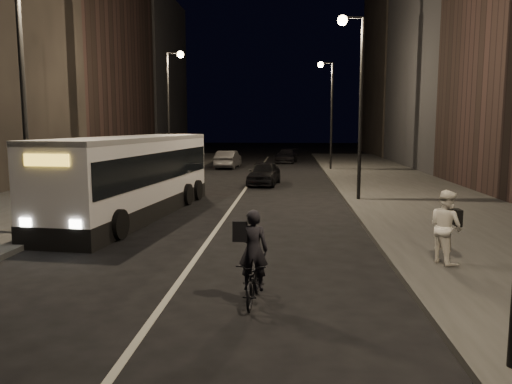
% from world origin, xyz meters
% --- Properties ---
extents(ground, '(180.00, 180.00, 0.00)m').
position_xyz_m(ground, '(0.00, 0.00, 0.00)').
color(ground, black).
rests_on(ground, ground).
extents(sidewalk_right, '(7.00, 70.00, 0.16)m').
position_xyz_m(sidewalk_right, '(8.50, 14.00, 0.08)').
color(sidewalk_right, '#31312F').
rests_on(sidewalk_right, ground).
extents(sidewalk_left, '(7.00, 70.00, 0.16)m').
position_xyz_m(sidewalk_left, '(-8.50, 14.00, 0.08)').
color(sidewalk_left, '#31312F').
rests_on(sidewalk_left, ground).
extents(building_row_right, '(8.00, 61.00, 21.00)m').
position_xyz_m(building_row_right, '(16.00, 27.50, 10.50)').
color(building_row_right, black).
rests_on(building_row_right, ground).
extents(building_row_left, '(8.00, 61.00, 22.00)m').
position_xyz_m(building_row_left, '(-16.00, 28.50, 11.00)').
color(building_row_left, black).
rests_on(building_row_left, ground).
extents(streetlight_right_mid, '(1.20, 0.44, 8.12)m').
position_xyz_m(streetlight_right_mid, '(5.33, 12.00, 5.36)').
color(streetlight_right_mid, black).
rests_on(streetlight_right_mid, sidewalk_right).
extents(streetlight_right_far, '(1.20, 0.44, 8.12)m').
position_xyz_m(streetlight_right_far, '(5.33, 28.00, 5.36)').
color(streetlight_right_far, black).
rests_on(streetlight_right_far, sidewalk_right).
extents(streetlight_left_near, '(1.20, 0.44, 8.12)m').
position_xyz_m(streetlight_left_near, '(-5.33, 4.00, 5.36)').
color(streetlight_left_near, black).
rests_on(streetlight_left_near, sidewalk_left).
extents(streetlight_left_far, '(1.20, 0.44, 8.12)m').
position_xyz_m(streetlight_left_far, '(-5.33, 22.00, 5.36)').
color(streetlight_left_far, black).
rests_on(streetlight_left_far, sidewalk_left).
extents(city_bus, '(3.61, 11.57, 3.07)m').
position_xyz_m(city_bus, '(-3.56, 8.02, 1.67)').
color(city_bus, white).
rests_on(city_bus, ground).
extents(cyclist_on_bicycle, '(0.66, 1.68, 1.91)m').
position_xyz_m(cyclist_on_bicycle, '(1.77, -1.30, 0.64)').
color(cyclist_on_bicycle, black).
rests_on(cyclist_on_bicycle, ground).
extents(pedestrian_woman, '(0.99, 1.08, 1.80)m').
position_xyz_m(pedestrian_woman, '(6.25, 1.34, 1.06)').
color(pedestrian_woman, white).
rests_on(pedestrian_woman, sidewalk_right).
extents(car_near, '(2.06, 4.21, 1.38)m').
position_xyz_m(car_near, '(0.94, 18.49, 0.69)').
color(car_near, black).
rests_on(car_near, ground).
extents(car_mid, '(1.80, 4.48, 1.45)m').
position_xyz_m(car_mid, '(-2.63, 29.92, 0.72)').
color(car_mid, '#39393B').
rests_on(car_mid, ground).
extents(car_far, '(2.34, 4.64, 1.29)m').
position_xyz_m(car_far, '(2.12, 36.55, 0.65)').
color(car_far, black).
rests_on(car_far, ground).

